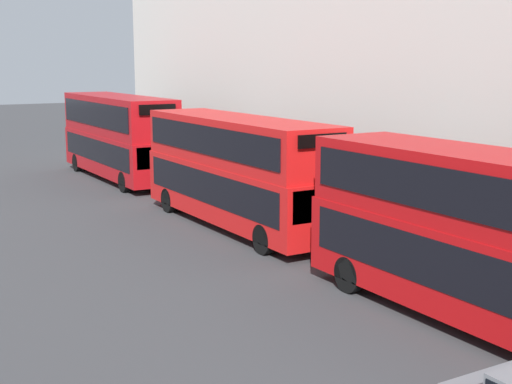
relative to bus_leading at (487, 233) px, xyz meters
name	(u,v)px	position (x,y,z in m)	size (l,w,h in m)	color
bus_leading	(487,233)	(0.00, 0.00, 0.00)	(2.59, 10.44, 4.13)	#B20C0F
bus_second_in_queue	(237,167)	(0.00, 11.88, 0.01)	(2.59, 10.80, 4.14)	red
bus_third_in_queue	(118,134)	(0.00, 24.73, 0.13)	(2.59, 10.81, 4.39)	#A80F14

